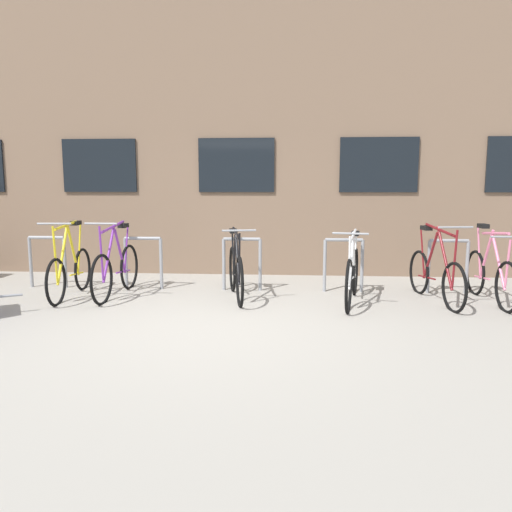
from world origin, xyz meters
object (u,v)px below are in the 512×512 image
bicycle_yellow (70,270)px  bicycle_white (352,275)px  bicycle_purple (116,269)px  bicycle_pink (490,275)px  bicycle_black (236,271)px  bicycle_maroon (435,274)px

bicycle_yellow → bicycle_white: bicycle_yellow is taller
bicycle_purple → bicycle_pink: 5.15m
bicycle_black → bicycle_maroon: bearing=-0.8°
bicycle_pink → bicycle_maroon: 0.72m
bicycle_purple → bicycle_pink: size_ratio=1.02×
bicycle_pink → bicycle_maroon: bicycle_maroon is taller
bicycle_yellow → bicycle_maroon: size_ratio=0.96×
bicycle_yellow → bicycle_white: bearing=-1.0°
bicycle_purple → bicycle_maroon: (4.42, -0.06, -0.01)m
bicycle_white → bicycle_pink: 1.85m
bicycle_yellow → bicycle_white: (3.93, -0.07, 0.00)m
bicycle_yellow → bicycle_purple: (0.63, 0.11, 0.01)m
bicycle_yellow → bicycle_pink: bearing=0.7°
bicycle_white → bicycle_maroon: (1.12, 0.12, -0.00)m
bicycle_purple → bicycle_yellow: bearing=-169.9°
bicycle_yellow → bicycle_pink: size_ratio=0.98×
bicycle_yellow → bicycle_black: size_ratio=1.01×
bicycle_white → bicycle_maroon: bicycle_maroon is taller
bicycle_yellow → bicycle_maroon: (5.05, 0.06, -0.00)m
bicycle_pink → bicycle_yellow: bearing=-179.3°
bicycle_purple → bicycle_pink: bicycle_purple is taller
bicycle_yellow → bicycle_black: 2.34m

